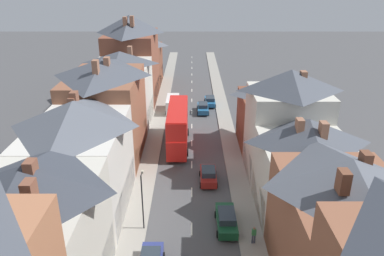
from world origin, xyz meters
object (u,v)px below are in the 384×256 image
object	(u,v)px
double_decker_bus_lead	(177,126)
car_near_blue	(202,108)
car_parked_left_b	(209,101)
pedestrian_near_right	(253,234)
car_mid_black	(207,175)
street_lamp	(141,198)
delivery_van	(171,104)
car_parked_left_a	(225,219)

from	to	relation	value
double_decker_bus_lead	car_near_blue	distance (m)	13.10
car_parked_left_b	pedestrian_near_right	world-z (taller)	pedestrian_near_right
car_mid_black	street_lamp	world-z (taller)	street_lamp
double_decker_bus_lead	street_lamp	bearing A→B (deg)	-98.07
double_decker_bus_lead	delivery_van	size ratio (longest dim) A/B	2.08
street_lamp	car_parked_left_b	bearing A→B (deg)	77.54
pedestrian_near_right	street_lamp	world-z (taller)	street_lamp
double_decker_bus_lead	street_lamp	world-z (taller)	street_lamp
car_near_blue	car_parked_left_a	distance (m)	29.53
double_decker_bus_lead	street_lamp	size ratio (longest dim) A/B	1.96
car_parked_left_a	car_parked_left_b	world-z (taller)	car_parked_left_a
car_near_blue	car_mid_black	size ratio (longest dim) A/B	1.08
double_decker_bus_lead	car_mid_black	xyz separation A→B (m)	(3.61, -9.24, -1.96)
car_parked_left_b	delivery_van	size ratio (longest dim) A/B	0.85
car_parked_left_a	pedestrian_near_right	bearing A→B (deg)	-47.42
double_decker_bus_lead	delivery_van	world-z (taller)	double_decker_bus_lead
car_parked_left_b	delivery_van	bearing A→B (deg)	-152.37
car_near_blue	car_parked_left_a	size ratio (longest dim) A/B	0.96
car_near_blue	pedestrian_near_right	bearing A→B (deg)	-83.92
car_parked_left_a	car_mid_black	bearing A→B (deg)	99.43
car_parked_left_a	car_mid_black	size ratio (longest dim) A/B	1.13
car_mid_black	car_parked_left_b	xyz separation A→B (m)	(1.30, 25.28, -0.06)
car_parked_left_b	street_lamp	size ratio (longest dim) A/B	0.80
car_parked_left_a	pedestrian_near_right	distance (m)	3.09
double_decker_bus_lead	car_parked_left_a	distance (m)	17.87
car_mid_black	delivery_van	world-z (taller)	delivery_van
double_decker_bus_lead	street_lamp	distance (m)	17.40
car_mid_black	delivery_van	distance (m)	22.57
street_lamp	double_decker_bus_lead	bearing A→B (deg)	81.93
double_decker_bus_lead	car_parked_left_b	xyz separation A→B (m)	(4.91, 16.03, -2.02)
car_near_blue	delivery_van	world-z (taller)	delivery_van
car_mid_black	pedestrian_near_right	bearing A→B (deg)	-71.47
car_near_blue	car_mid_black	distance (m)	21.67
car_parked_left_a	car_parked_left_b	size ratio (longest dim) A/B	1.03
car_mid_black	car_parked_left_b	distance (m)	25.31
car_near_blue	pedestrian_near_right	distance (m)	31.95
double_decker_bus_lead	street_lamp	xyz separation A→B (m)	(-2.44, -17.22, 0.43)
car_parked_left_a	delivery_van	world-z (taller)	delivery_van
car_mid_black	car_near_blue	bearing A→B (deg)	90.00
double_decker_bus_lead	car_mid_black	bearing A→B (deg)	-68.67
car_near_blue	pedestrian_near_right	xyz separation A→B (m)	(3.38, -31.77, 0.20)
car_mid_black	street_lamp	xyz separation A→B (m)	(-6.05, -7.98, 2.39)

